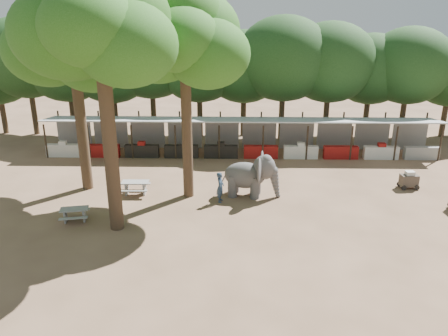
{
  "coord_description": "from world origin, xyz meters",
  "views": [
    {
      "loc": [
        -0.49,
        -16.49,
        9.55
      ],
      "look_at": [
        -1.0,
        5.0,
        2.0
      ],
      "focal_mm": 35.0,
      "sensor_mm": 36.0,
      "label": 1
    }
  ],
  "objects_px": {
    "elephant": "(251,175)",
    "picnic_table_near": "(75,213)",
    "yard_tree_left": "(71,42)",
    "picnic_table_far": "(135,186)",
    "cart_back": "(409,180)",
    "yard_tree_center": "(97,24)",
    "yard_tree_back": "(182,36)",
    "handler": "(220,187)"
  },
  "relations": [
    {
      "from": "elephant",
      "to": "picnic_table_near",
      "type": "distance_m",
      "value": 9.41
    },
    {
      "from": "yard_tree_left",
      "to": "picnic_table_far",
      "type": "height_order",
      "value": "yard_tree_left"
    },
    {
      "from": "picnic_table_near",
      "to": "cart_back",
      "type": "xyz_separation_m",
      "value": [
        17.94,
        4.72,
        0.08
      ]
    },
    {
      "from": "yard_tree_center",
      "to": "picnic_table_far",
      "type": "height_order",
      "value": "yard_tree_center"
    },
    {
      "from": "yard_tree_back",
      "to": "picnic_table_near",
      "type": "height_order",
      "value": "yard_tree_back"
    },
    {
      "from": "yard_tree_center",
      "to": "elephant",
      "type": "height_order",
      "value": "yard_tree_center"
    },
    {
      "from": "picnic_table_far",
      "to": "picnic_table_near",
      "type": "bearing_deg",
      "value": -124.27
    },
    {
      "from": "yard_tree_center",
      "to": "picnic_table_far",
      "type": "xyz_separation_m",
      "value": [
        0.13,
        3.96,
        -8.72
      ]
    },
    {
      "from": "yard_tree_left",
      "to": "yard_tree_center",
      "type": "relative_size",
      "value": 0.92
    },
    {
      "from": "picnic_table_near",
      "to": "yard_tree_back",
      "type": "bearing_deg",
      "value": 22.92
    },
    {
      "from": "cart_back",
      "to": "yard_tree_left",
      "type": "bearing_deg",
      "value": 176.44
    },
    {
      "from": "yard_tree_back",
      "to": "picnic_table_far",
      "type": "relative_size",
      "value": 7.43
    },
    {
      "from": "yard_tree_left",
      "to": "yard_tree_center",
      "type": "xyz_separation_m",
      "value": [
        3.0,
        -5.0,
        1.01
      ]
    },
    {
      "from": "picnic_table_near",
      "to": "picnic_table_far",
      "type": "height_order",
      "value": "picnic_table_far"
    },
    {
      "from": "yard_tree_left",
      "to": "yard_tree_back",
      "type": "bearing_deg",
      "value": -9.46
    },
    {
      "from": "elephant",
      "to": "picnic_table_far",
      "type": "bearing_deg",
      "value": -171.29
    },
    {
      "from": "yard_tree_left",
      "to": "elephant",
      "type": "relative_size",
      "value": 3.39
    },
    {
      "from": "yard_tree_left",
      "to": "handler",
      "type": "distance_m",
      "value": 11.0
    },
    {
      "from": "yard_tree_center",
      "to": "cart_back",
      "type": "xyz_separation_m",
      "value": [
        15.82,
        5.22,
        -8.69
      ]
    },
    {
      "from": "yard_tree_left",
      "to": "cart_back",
      "type": "height_order",
      "value": "yard_tree_left"
    },
    {
      "from": "yard_tree_center",
      "to": "elephant",
      "type": "relative_size",
      "value": 3.7
    },
    {
      "from": "picnic_table_near",
      "to": "cart_back",
      "type": "height_order",
      "value": "cart_back"
    },
    {
      "from": "yard_tree_center",
      "to": "picnic_table_near",
      "type": "relative_size",
      "value": 7.8
    },
    {
      "from": "elephant",
      "to": "cart_back",
      "type": "distance_m",
      "value": 9.32
    },
    {
      "from": "yard_tree_back",
      "to": "handler",
      "type": "xyz_separation_m",
      "value": [
        1.93,
        -0.97,
        -7.71
      ]
    },
    {
      "from": "yard_tree_back",
      "to": "picnic_table_near",
      "type": "bearing_deg",
      "value": -145.54
    },
    {
      "from": "yard_tree_left",
      "to": "handler",
      "type": "xyz_separation_m",
      "value": [
        7.93,
        -1.97,
        -7.37
      ]
    },
    {
      "from": "yard_tree_center",
      "to": "handler",
      "type": "bearing_deg",
      "value": 31.59
    },
    {
      "from": "yard_tree_center",
      "to": "handler",
      "type": "height_order",
      "value": "yard_tree_center"
    },
    {
      "from": "handler",
      "to": "elephant",
      "type": "bearing_deg",
      "value": -57.65
    },
    {
      "from": "yard_tree_left",
      "to": "picnic_table_near",
      "type": "bearing_deg",
      "value": -78.85
    },
    {
      "from": "picnic_table_far",
      "to": "yard_tree_left",
      "type": "bearing_deg",
      "value": 160.24
    },
    {
      "from": "handler",
      "to": "picnic_table_near",
      "type": "height_order",
      "value": "handler"
    },
    {
      "from": "picnic_table_far",
      "to": "cart_back",
      "type": "relative_size",
      "value": 1.37
    },
    {
      "from": "yard_tree_back",
      "to": "picnic_table_near",
      "type": "distance_m",
      "value": 10.21
    },
    {
      "from": "cart_back",
      "to": "elephant",
      "type": "bearing_deg",
      "value": -176.14
    },
    {
      "from": "cart_back",
      "to": "handler",
      "type": "bearing_deg",
      "value": -172.87
    },
    {
      "from": "handler",
      "to": "picnic_table_far",
      "type": "xyz_separation_m",
      "value": [
        -4.8,
        0.93,
        -0.34
      ]
    },
    {
      "from": "picnic_table_near",
      "to": "cart_back",
      "type": "bearing_deg",
      "value": 3.22
    },
    {
      "from": "yard_tree_center",
      "to": "cart_back",
      "type": "bearing_deg",
      "value": 18.25
    },
    {
      "from": "picnic_table_near",
      "to": "picnic_table_far",
      "type": "relative_size",
      "value": 1.01
    },
    {
      "from": "yard_tree_left",
      "to": "picnic_table_near",
      "type": "relative_size",
      "value": 7.14
    }
  ]
}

